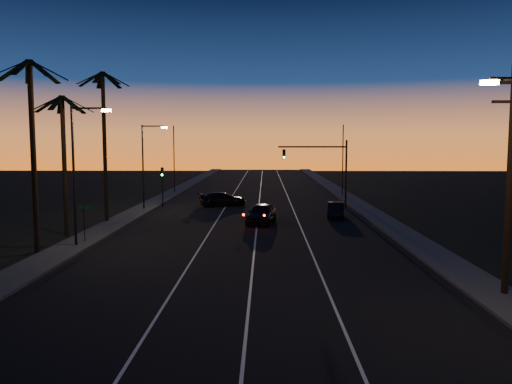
{
  "coord_description": "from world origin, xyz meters",
  "views": [
    {
      "loc": [
        1.16,
        -11.38,
        6.66
      ],
      "look_at": [
        0.54,
        22.54,
        3.34
      ],
      "focal_mm": 35.0,
      "sensor_mm": 36.0,
      "label": 1
    }
  ],
  "objects_px": {
    "signal_mast": "(323,162)",
    "right_car": "(336,210)",
    "utility_pole": "(510,175)",
    "lead_car": "(261,213)",
    "cross_car": "(223,199)"
  },
  "relations": [
    {
      "from": "utility_pole",
      "to": "signal_mast",
      "type": "xyz_separation_m",
      "value": [
        -4.46,
        29.99,
        -0.53
      ]
    },
    {
      "from": "utility_pole",
      "to": "cross_car",
      "type": "height_order",
      "value": "utility_pole"
    },
    {
      "from": "right_car",
      "to": "lead_car",
      "type": "bearing_deg",
      "value": -153.41
    },
    {
      "from": "right_car",
      "to": "cross_car",
      "type": "bearing_deg",
      "value": 143.37
    },
    {
      "from": "right_car",
      "to": "cross_car",
      "type": "distance_m",
      "value": 13.57
    },
    {
      "from": "signal_mast",
      "to": "right_car",
      "type": "distance_m",
      "value": 8.01
    },
    {
      "from": "utility_pole",
      "to": "signal_mast",
      "type": "distance_m",
      "value": 30.33
    },
    {
      "from": "lead_car",
      "to": "right_car",
      "type": "bearing_deg",
      "value": 26.59
    },
    {
      "from": "signal_mast",
      "to": "right_car",
      "type": "bearing_deg",
      "value": -86.7
    },
    {
      "from": "signal_mast",
      "to": "utility_pole",
      "type": "bearing_deg",
      "value": -81.53
    },
    {
      "from": "right_car",
      "to": "signal_mast",
      "type": "bearing_deg",
      "value": 93.3
    },
    {
      "from": "utility_pole",
      "to": "signal_mast",
      "type": "bearing_deg",
      "value": 98.47
    },
    {
      "from": "lead_car",
      "to": "cross_car",
      "type": "relative_size",
      "value": 1.02
    },
    {
      "from": "utility_pole",
      "to": "lead_car",
      "type": "xyz_separation_m",
      "value": [
        -10.75,
        19.78,
        -4.47
      ]
    },
    {
      "from": "lead_car",
      "to": "utility_pole",
      "type": "bearing_deg",
      "value": -61.49
    }
  ]
}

